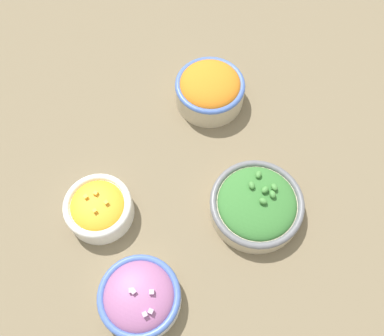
{
  "coord_description": "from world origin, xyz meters",
  "views": [
    {
      "loc": [
        0.18,
        0.29,
        0.74
      ],
      "look_at": [
        0.0,
        0.0,
        0.03
      ],
      "focal_mm": 40.0,
      "sensor_mm": 36.0,
      "label": 1
    }
  ],
  "objects_px": {
    "bowl_carrots": "(210,89)",
    "bowl_broccoli": "(257,204)",
    "bowl_squash": "(99,208)",
    "bowl_red_onion": "(139,297)"
  },
  "relations": [
    {
      "from": "bowl_carrots",
      "to": "bowl_red_onion",
      "type": "xyz_separation_m",
      "value": [
        0.32,
        0.28,
        -0.01
      ]
    },
    {
      "from": "bowl_carrots",
      "to": "bowl_squash",
      "type": "distance_m",
      "value": 0.32
    },
    {
      "from": "bowl_broccoli",
      "to": "bowl_carrots",
      "type": "bearing_deg",
      "value": -104.33
    },
    {
      "from": "bowl_carrots",
      "to": "bowl_red_onion",
      "type": "height_order",
      "value": "bowl_carrots"
    },
    {
      "from": "bowl_carrots",
      "to": "bowl_squash",
      "type": "height_order",
      "value": "bowl_carrots"
    },
    {
      "from": "bowl_broccoli",
      "to": "bowl_squash",
      "type": "height_order",
      "value": "bowl_broccoli"
    },
    {
      "from": "bowl_carrots",
      "to": "bowl_broccoli",
      "type": "distance_m",
      "value": 0.26
    },
    {
      "from": "bowl_squash",
      "to": "bowl_red_onion",
      "type": "bearing_deg",
      "value": 85.35
    },
    {
      "from": "bowl_broccoli",
      "to": "bowl_red_onion",
      "type": "distance_m",
      "value": 0.26
    },
    {
      "from": "bowl_carrots",
      "to": "bowl_broccoli",
      "type": "relative_size",
      "value": 0.83
    }
  ]
}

